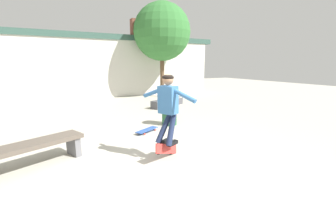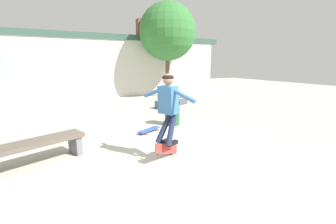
{
  "view_description": "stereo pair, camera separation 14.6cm",
  "coord_description": "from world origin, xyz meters",
  "px_view_note": "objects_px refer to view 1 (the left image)",
  "views": [
    {
      "loc": [
        -1.54,
        -3.9,
        1.86
      ],
      "look_at": [
        0.42,
        -0.17,
        0.95
      ],
      "focal_mm": 24.0,
      "sensor_mm": 36.0,
      "label": 1
    },
    {
      "loc": [
        -1.4,
        -3.97,
        1.86
      ],
      "look_at": [
        0.42,
        -0.17,
        0.95
      ],
      "focal_mm": 24.0,
      "sensor_mm": 36.0,
      "label": 2
    }
  ],
  "objects_px": {
    "park_bench": "(27,150)",
    "skater": "(168,103)",
    "tree_right": "(162,32)",
    "skateboard_flipping": "(167,149)",
    "skate_ledge": "(168,103)",
    "trash_bin": "(169,113)",
    "skateboard_resting": "(147,130)"
  },
  "relations": [
    {
      "from": "tree_right",
      "to": "skateboard_flipping",
      "type": "xyz_separation_m",
      "value": [
        -3.78,
        -7.86,
        -3.36
      ]
    },
    {
      "from": "trash_bin",
      "to": "skateboard_flipping",
      "type": "distance_m",
      "value": 2.6
    },
    {
      "from": "tree_right",
      "to": "skateboard_flipping",
      "type": "distance_m",
      "value": 9.35
    },
    {
      "from": "tree_right",
      "to": "skate_ledge",
      "type": "distance_m",
      "value": 4.56
    },
    {
      "from": "tree_right",
      "to": "park_bench",
      "type": "height_order",
      "value": "tree_right"
    },
    {
      "from": "skater",
      "to": "skateboard_flipping",
      "type": "bearing_deg",
      "value": 148.45
    },
    {
      "from": "park_bench",
      "to": "skateboard_flipping",
      "type": "bearing_deg",
      "value": -39.89
    },
    {
      "from": "skate_ledge",
      "to": "trash_bin",
      "type": "height_order",
      "value": "trash_bin"
    },
    {
      "from": "trash_bin",
      "to": "skater",
      "type": "xyz_separation_m",
      "value": [
        -1.23,
        -2.27,
        0.74
      ]
    },
    {
      "from": "skate_ledge",
      "to": "trash_bin",
      "type": "distance_m",
      "value": 3.11
    },
    {
      "from": "skateboard_resting",
      "to": "trash_bin",
      "type": "bearing_deg",
      "value": -3.36
    },
    {
      "from": "skater",
      "to": "skateboard_flipping",
      "type": "xyz_separation_m",
      "value": [
        -0.03,
        0.0,
        -0.92
      ]
    },
    {
      "from": "tree_right",
      "to": "trash_bin",
      "type": "bearing_deg",
      "value": -114.22
    },
    {
      "from": "tree_right",
      "to": "skateboard_flipping",
      "type": "relative_size",
      "value": 7.3
    },
    {
      "from": "tree_right",
      "to": "park_bench",
      "type": "distance_m",
      "value": 9.95
    },
    {
      "from": "skater",
      "to": "skateboard_flipping",
      "type": "distance_m",
      "value": 0.92
    },
    {
      "from": "trash_bin",
      "to": "skater",
      "type": "relative_size",
      "value": 0.52
    },
    {
      "from": "tree_right",
      "to": "skater",
      "type": "bearing_deg",
      "value": -115.51
    },
    {
      "from": "park_bench",
      "to": "trash_bin",
      "type": "xyz_separation_m",
      "value": [
        3.67,
        1.51,
        0.02
      ]
    },
    {
      "from": "park_bench",
      "to": "skater",
      "type": "xyz_separation_m",
      "value": [
        2.43,
        -0.75,
        0.77
      ]
    },
    {
      "from": "trash_bin",
      "to": "park_bench",
      "type": "bearing_deg",
      "value": -157.55
    },
    {
      "from": "park_bench",
      "to": "skate_ledge",
      "type": "bearing_deg",
      "value": 17.76
    },
    {
      "from": "tree_right",
      "to": "park_bench",
      "type": "xyz_separation_m",
      "value": [
        -6.18,
        -7.11,
        -3.21
      ]
    },
    {
      "from": "trash_bin",
      "to": "skateboard_resting",
      "type": "xyz_separation_m",
      "value": [
        -0.94,
        -0.44,
        -0.31
      ]
    },
    {
      "from": "skate_ledge",
      "to": "skateboard_flipping",
      "type": "height_order",
      "value": "skateboard_flipping"
    },
    {
      "from": "tree_right",
      "to": "skateboard_resting",
      "type": "bearing_deg",
      "value": -119.79
    },
    {
      "from": "skate_ledge",
      "to": "skateboard_flipping",
      "type": "bearing_deg",
      "value": -142.72
    },
    {
      "from": "park_bench",
      "to": "skateboard_resting",
      "type": "distance_m",
      "value": 2.95
    },
    {
      "from": "tree_right",
      "to": "skateboard_resting",
      "type": "relative_size",
      "value": 6.68
    },
    {
      "from": "tree_right",
      "to": "skateboard_resting",
      "type": "xyz_separation_m",
      "value": [
        -3.45,
        -6.03,
        -3.5
      ]
    },
    {
      "from": "park_bench",
      "to": "skateboard_flipping",
      "type": "relative_size",
      "value": 2.8
    },
    {
      "from": "trash_bin",
      "to": "skateboard_flipping",
      "type": "relative_size",
      "value": 1.02
    }
  ]
}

